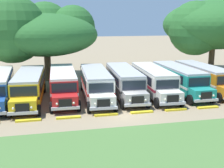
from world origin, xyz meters
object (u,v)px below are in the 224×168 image
parked_bus_slot_3 (96,83)px  parked_bus_slot_1 (29,85)px  parked_bus_slot_7 (203,77)px  parked_bus_slot_2 (63,83)px  parked_bus_slot_5 (153,80)px  parked_bus_slot_6 (179,78)px  parked_bus_slot_4 (124,81)px  broad_shade_tree (40,31)px  secondary_tree (212,24)px

parked_bus_slot_3 → parked_bus_slot_1: bearing=-88.6°
parked_bus_slot_3 → parked_bus_slot_7: size_ratio=1.00×
parked_bus_slot_2 → parked_bus_slot_5: (9.55, -0.72, 0.00)m
parked_bus_slot_1 → parked_bus_slot_6: size_ratio=1.00×
parked_bus_slot_4 → parked_bus_slot_6: size_ratio=1.01×
parked_bus_slot_6 → broad_shade_tree: size_ratio=0.73×
parked_bus_slot_5 → parked_bus_slot_1: bearing=-87.9°
parked_bus_slot_4 → parked_bus_slot_5: size_ratio=1.00×
parked_bus_slot_2 → secondary_tree: secondary_tree is taller
parked_bus_slot_7 → parked_bus_slot_2: bearing=-92.1°
parked_bus_slot_1 → parked_bus_slot_4: bearing=93.5°
parked_bus_slot_1 → parked_bus_slot_7: same height
parked_bus_slot_3 → parked_bus_slot_4: 3.15m
parked_bus_slot_2 → parked_bus_slot_5: bearing=87.2°
parked_bus_slot_1 → parked_bus_slot_3: same height
parked_bus_slot_4 → parked_bus_slot_6: bearing=93.1°
broad_shade_tree → parked_bus_slot_7: bearing=-28.5°
parked_bus_slot_6 → secondary_tree: size_ratio=0.74×
broad_shade_tree → secondary_tree: (24.37, -0.19, 0.80)m
parked_bus_slot_1 → parked_bus_slot_6: 16.00m
parked_bus_slot_1 → broad_shade_tree: 11.21m
parked_bus_slot_5 → secondary_tree: (12.60, 10.02, 5.66)m
parked_bus_slot_1 → parked_bus_slot_4: (9.74, 0.14, 0.00)m
secondary_tree → parked_bus_slot_3: bearing=-152.0°
parked_bus_slot_3 → broad_shade_tree: broad_shade_tree is taller
parked_bus_slot_1 → parked_bus_slot_7: (19.06, 0.28, 0.00)m
parked_bus_slot_6 → secondary_tree: (9.47, 9.72, 5.66)m
parked_bus_slot_7 → broad_shade_tree: broad_shade_tree is taller
parked_bus_slot_1 → secondary_tree: 27.88m
parked_bus_slot_4 → broad_shade_tree: (-8.64, 9.90, 4.86)m
parked_bus_slot_5 → secondary_tree: 17.07m
parked_bus_slot_6 → parked_bus_slot_2: bearing=-92.3°
parked_bus_slot_3 → parked_bus_slot_6: bearing=94.8°
broad_shade_tree → secondary_tree: 24.38m
parked_bus_slot_3 → parked_bus_slot_5: (6.25, 0.00, 0.00)m
parked_bus_slot_6 → broad_shade_tree: broad_shade_tree is taller
parked_bus_slot_5 → broad_shade_tree: bearing=-128.1°
parked_bus_slot_6 → parked_bus_slot_7: bearing=92.4°
parked_bus_slot_2 → broad_shade_tree: 10.90m
parked_bus_slot_5 → secondary_tree: size_ratio=0.74×
parked_bus_slot_2 → parked_bus_slot_6: bearing=89.6°
parked_bus_slot_6 → parked_bus_slot_1: bearing=-90.0°
parked_bus_slot_5 → parked_bus_slot_6: same height
parked_bus_slot_7 → secondary_tree: bearing=145.1°
secondary_tree → parked_bus_slot_5: bearing=-141.5°
parked_bus_slot_5 → parked_bus_slot_7: size_ratio=1.00×
broad_shade_tree → secondary_tree: secondary_tree is taller
parked_bus_slot_5 → broad_shade_tree: (-11.76, 10.22, 4.86)m
parked_bus_slot_6 → parked_bus_slot_5: bearing=-85.0°
secondary_tree → parked_bus_slot_7: bearing=-123.8°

